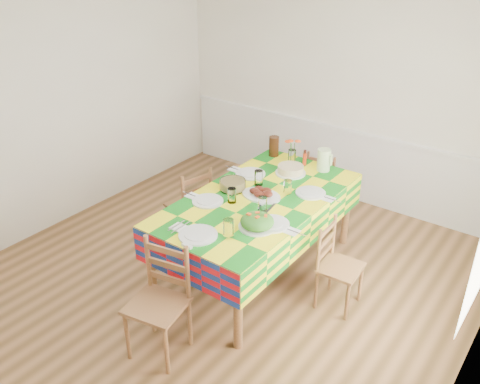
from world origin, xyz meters
name	(u,v)px	position (x,y,z in m)	size (l,w,h in m)	color
room	(209,160)	(0.00, 0.00, 1.35)	(4.58, 5.08, 2.78)	brown
wainscot	(334,158)	(0.00, 2.48, 0.49)	(4.41, 0.06, 0.92)	white
dining_table	(258,206)	(0.19, 0.48, 0.74)	(1.16, 2.15, 0.84)	brown
setting_near_head	(208,232)	(0.23, -0.32, 0.87)	(0.54, 0.36, 0.16)	white
setting_left_near	(216,199)	(-0.09, 0.18, 0.87)	(0.54, 0.32, 0.14)	white
setting_left_far	(253,175)	(-0.10, 0.80, 0.87)	(0.57, 0.34, 0.15)	white
setting_right_near	(269,217)	(0.50, 0.20, 0.87)	(0.58, 0.33, 0.15)	white
setting_right_far	(303,191)	(0.49, 0.80, 0.87)	(0.55, 0.32, 0.14)	white
meat_platter	(261,193)	(0.19, 0.52, 0.87)	(0.40, 0.29, 0.08)	white
salad_platter	(257,222)	(0.48, 0.03, 0.89)	(0.32, 0.32, 0.14)	white
pasta_bowl	(233,185)	(-0.12, 0.48, 0.88)	(0.26, 0.26, 0.09)	white
cake	(291,170)	(0.16, 1.12, 0.88)	(0.32, 0.32, 0.09)	white
serving_utensils	(268,207)	(0.37, 0.38, 0.84)	(0.15, 0.34, 0.01)	black
flower_vase	(292,152)	(0.01, 1.38, 0.95)	(0.17, 0.14, 0.28)	white
hot_sauce	(305,158)	(0.16, 1.39, 0.92)	(0.04, 0.04, 0.17)	#B72D0E
green_pitcher	(324,160)	(0.39, 1.39, 0.96)	(0.14, 0.14, 0.24)	#CCEEA8
tea_pitcher	(274,146)	(-0.24, 1.41, 0.95)	(0.11, 0.11, 0.23)	black
name_card	(187,246)	(0.20, -0.55, 0.85)	(0.10, 0.03, 0.02)	white
chair_near	(160,302)	(0.18, -0.88, 0.48)	(0.50, 0.48, 0.98)	brown
chair_far	(323,185)	(0.19, 1.85, 0.42)	(0.39, 0.38, 0.85)	brown
chair_left	(191,207)	(-0.68, 0.47, 0.46)	(0.48, 0.49, 0.92)	brown
chair_right	(337,266)	(1.06, 0.48, 0.41)	(0.37, 0.39, 0.84)	brown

